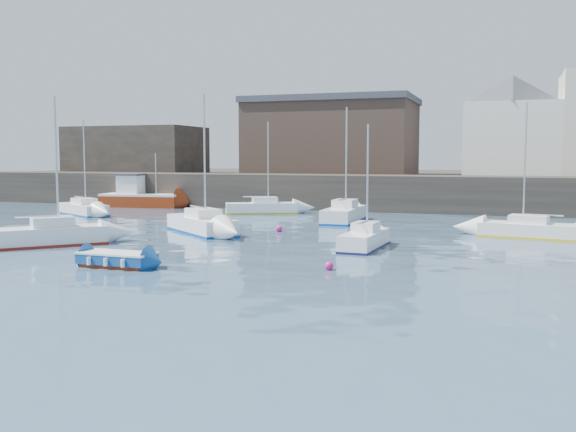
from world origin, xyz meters
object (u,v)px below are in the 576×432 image
(blue_dinghy, at_px, (117,259))
(sailboat_e, at_px, (83,209))
(sailboat_f, at_px, (344,214))
(sailboat_h, at_px, (262,207))
(sailboat_a, at_px, (48,235))
(buoy_far, at_px, (279,232))
(sailboat_b, at_px, (202,224))
(sailboat_d, at_px, (533,230))
(sailboat_c, at_px, (365,239))
(buoy_near, at_px, (86,258))
(buoy_mid, at_px, (329,270))
(fishing_boat, at_px, (140,197))

(blue_dinghy, distance_m, sailboat_e, 25.79)
(sailboat_f, xyz_separation_m, sailboat_h, (-7.95, 4.38, -0.09))
(sailboat_a, distance_m, sailboat_e, 18.12)
(buoy_far, bearing_deg, sailboat_b, -154.15)
(blue_dinghy, height_order, buoy_far, blue_dinghy)
(blue_dinghy, distance_m, sailboat_h, 25.83)
(sailboat_b, bearing_deg, sailboat_f, 54.71)
(sailboat_d, xyz_separation_m, sailboat_e, (-33.26, 3.87, 0.02))
(sailboat_d, height_order, sailboat_e, sailboat_d)
(sailboat_a, xyz_separation_m, sailboat_b, (5.00, 7.62, -0.00))
(blue_dinghy, relative_size, sailboat_c, 0.53)
(sailboat_e, height_order, sailboat_h, sailboat_e)
(sailboat_a, relative_size, buoy_near, 17.14)
(sailboat_h, bearing_deg, blue_dinghy, -82.22)
(sailboat_a, bearing_deg, sailboat_f, 55.61)
(sailboat_c, bearing_deg, sailboat_f, 108.49)
(sailboat_a, distance_m, sailboat_h, 21.55)
(buoy_mid, bearing_deg, blue_dinghy, -165.78)
(sailboat_c, height_order, buoy_near, sailboat_c)
(blue_dinghy, xyz_separation_m, fishing_boat, (-16.54, 28.27, 0.60))
(sailboat_a, relative_size, sailboat_d, 1.01)
(sailboat_f, bearing_deg, sailboat_a, -124.39)
(fishing_boat, relative_size, buoy_near, 17.06)
(sailboat_b, height_order, sailboat_c, sailboat_b)
(fishing_boat, relative_size, sailboat_h, 1.04)
(sailboat_f, bearing_deg, sailboat_c, -71.51)
(sailboat_h, distance_m, buoy_far, 12.88)
(sailboat_e, bearing_deg, sailboat_d, -6.63)
(sailboat_e, bearing_deg, buoy_near, -53.01)
(sailboat_d, bearing_deg, blue_dinghy, -136.41)
(blue_dinghy, bearing_deg, sailboat_h, 97.78)
(sailboat_h, bearing_deg, buoy_far, -63.95)
(sailboat_h, bearing_deg, sailboat_a, -99.60)
(sailboat_e, bearing_deg, sailboat_a, -58.82)
(sailboat_b, distance_m, sailboat_e, 16.40)
(blue_dinghy, relative_size, buoy_mid, 9.06)
(sailboat_f, height_order, buoy_near, sailboat_f)
(sailboat_d, bearing_deg, sailboat_e, 173.37)
(sailboat_e, relative_size, sailboat_f, 0.92)
(sailboat_f, height_order, buoy_mid, sailboat_f)
(sailboat_c, distance_m, sailboat_f, 13.18)
(sailboat_d, bearing_deg, sailboat_h, 154.66)
(sailboat_b, height_order, sailboat_e, sailboat_b)
(fishing_boat, relative_size, buoy_far, 19.07)
(sailboat_f, bearing_deg, buoy_mid, -77.77)
(sailboat_a, xyz_separation_m, sailboat_h, (3.59, 21.25, -0.06))
(sailboat_a, distance_m, sailboat_f, 20.44)
(sailboat_b, xyz_separation_m, sailboat_e, (-14.38, 7.88, -0.06))
(blue_dinghy, relative_size, fishing_boat, 0.43)
(blue_dinghy, relative_size, buoy_near, 7.34)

